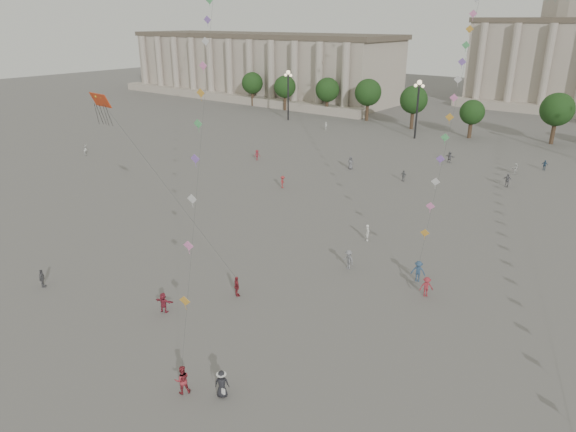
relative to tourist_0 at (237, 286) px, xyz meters
The scene contains 25 objects.
ground 7.12m from the tourist_0, 82.63° to the right, with size 360.00×360.00×0.00m, color #5C5956.
hall_west 114.44m from the tourist_0, 130.46° to the left, with size 84.00×26.22×17.20m.
tree_row 71.14m from the tourist_0, 89.27° to the left, with size 137.12×5.12×8.00m.
lamp_post_far_west 77.17m from the tourist_0, 124.99° to the left, with size 2.00×0.90×10.65m.
lamp_post_mid_west 64.88m from the tourist_0, 102.61° to the left, with size 2.00×0.90×10.65m.
person_crowd_0 55.84m from the tourist_0, 79.41° to the left, with size 0.88×0.36×1.49m, color navy.
person_crowd_1 54.20m from the tourist_0, 160.42° to the left, with size 0.84×0.65×1.73m, color silver.
person_crowd_2 42.46m from the tourist_0, 129.11° to the left, with size 1.07×0.62×1.66m, color maroon.
person_crowd_4 50.70m from the tourist_0, 81.55° to the left, with size 1.47×0.47×1.59m, color silver.
person_crowd_6 10.65m from the tourist_0, 65.15° to the left, with size 1.16×0.67×1.80m, color slate.
person_crowd_8 15.20m from the tourist_0, 37.95° to the left, with size 1.09×0.63×1.69m, color maroon.
person_crowd_10 66.98m from the tourist_0, 118.00° to the left, with size 0.59×0.39×1.61m, color beige.
person_crowd_12 50.44m from the tourist_0, 92.73° to the left, with size 1.58×0.50×1.70m, color slate.
person_crowd_13 16.45m from the tourist_0, 80.70° to the left, with size 0.61×0.40×1.68m, color silver.
person_crowd_16 37.20m from the tourist_0, 95.64° to the left, with size 0.88×0.37×1.50m, color slate.
person_crowd_17 28.52m from the tourist_0, 121.21° to the left, with size 1.05×0.60×1.63m, color #9E2B2D.
person_crowd_19 39.69m from the tourist_0, 108.37° to the left, with size 0.93×0.61×1.91m, color #59595E.
person_crowd_20 43.88m from the tourist_0, 79.00° to the left, with size 1.09×0.45×1.86m, color slate.
tourist_0 is the anchor object (origin of this frame).
tourist_2 5.85m from the tourist_0, 117.69° to the right, with size 1.50×0.48×1.61m, color #98293B.
tourist_3 16.36m from the tourist_0, 147.07° to the right, with size 0.93×0.39×1.59m, color #5A5A5E.
kite_flyer_0 11.66m from the tourist_0, 62.64° to the right, with size 0.90×0.70×1.84m, color maroon.
kite_flyer_1 15.33m from the tourist_0, 47.43° to the left, with size 1.21×0.70×1.88m, color navy.
hat_person 11.76m from the tourist_0, 50.85° to the right, with size 1.01×0.95×1.73m.
dragon_kite 16.83m from the tourist_0, 154.38° to the right, with size 5.63×2.53×16.95m.
Camera 1 is at (24.70, -19.02, 20.89)m, focal length 32.00 mm.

